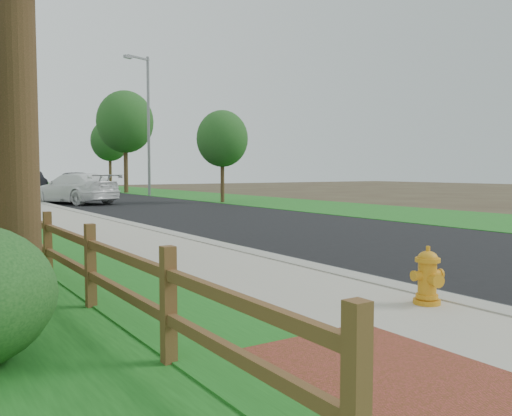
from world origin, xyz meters
TOP-DOWN VIEW (x-y plane):
  - ground at (0.00, 0.00)m, footprint 120.00×120.00m
  - road at (4.60, 35.00)m, footprint 8.00×90.00m
  - curb at (0.40, 35.00)m, footprint 0.40×90.00m
  - wet_gutter at (0.75, 35.00)m, footprint 0.50×90.00m
  - verge_far at (11.50, 35.00)m, footprint 6.00×90.00m
  - brick_patch at (-2.20, -1.00)m, footprint 1.60×2.40m
  - ranch_fence at (-3.60, 6.40)m, footprint 0.12×16.92m
  - fire_hydrant at (-0.10, 0.39)m, footprint 0.48×0.39m
  - white_suv at (2.00, 25.01)m, footprint 4.04×5.94m
  - dark_car_mid at (5.64, 39.43)m, footprint 2.97×5.33m
  - dark_car_far at (3.00, 42.24)m, footprint 1.77×5.04m
  - streetlight at (8.54, 31.18)m, footprint 2.08×1.01m
  - tree_near_right at (9.00, 21.58)m, footprint 2.78×2.78m
  - tree_mid_right at (9.00, 36.72)m, footprint 4.36×4.36m
  - tree_far_right at (10.90, 46.31)m, footprint 3.52×3.52m

SIDE VIEW (x-z plane):
  - ground at x=0.00m, z-range 0.00..0.00m
  - road at x=4.60m, z-range 0.00..0.02m
  - verge_far at x=11.50m, z-range 0.00..0.04m
  - wet_gutter at x=0.75m, z-range 0.02..0.02m
  - brick_patch at x=-2.20m, z-range 0.00..0.11m
  - curb at x=0.40m, z-range 0.00..0.12m
  - fire_hydrant at x=-0.10m, z-range 0.07..0.80m
  - ranch_fence at x=-3.60m, z-range 0.07..1.17m
  - white_suv at x=2.00m, z-range 0.02..1.62m
  - dark_car_far at x=3.00m, z-range 0.02..1.68m
  - dark_car_mid at x=5.64m, z-range 0.02..1.73m
  - tree_near_right at x=9.00m, z-range 0.96..5.97m
  - tree_far_right at x=10.90m, z-range 1.30..7.79m
  - streetlight at x=8.54m, z-range 0.63..10.09m
  - tree_mid_right at x=9.00m, z-range 1.54..9.43m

